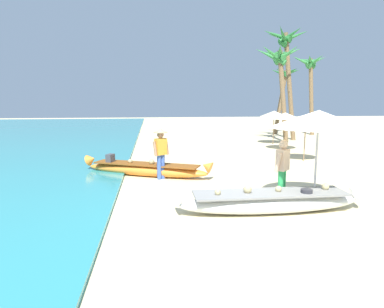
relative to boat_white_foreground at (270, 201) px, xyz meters
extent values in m
plane|color=beige|center=(-0.22, 0.75, -0.27)|extent=(80.00, 80.00, 0.00)
ellipsoid|color=white|center=(0.00, 0.00, -0.04)|extent=(4.21, 0.85, 0.46)
cone|color=white|center=(2.05, 0.01, 0.24)|extent=(0.44, 0.50, 0.56)
cone|color=white|center=(-2.05, -0.01, 0.24)|extent=(0.44, 0.50, 0.56)
cube|color=gray|center=(0.00, 0.00, 0.19)|extent=(3.53, 0.86, 0.04)
sphere|color=tan|center=(-1.24, -0.05, 0.26)|extent=(0.14, 0.14, 0.14)
sphere|color=tan|center=(-0.53, 0.03, 0.29)|extent=(0.19, 0.19, 0.19)
sphere|color=tan|center=(0.21, 0.05, 0.27)|extent=(0.15, 0.15, 0.15)
cylinder|color=#2D2D33|center=(0.81, -0.13, 0.24)|extent=(0.27, 0.27, 0.10)
sphere|color=tan|center=(1.38, 0.09, 0.27)|extent=(0.17, 0.17, 0.17)
ellipsoid|color=orange|center=(-2.90, 4.14, -0.06)|extent=(4.26, 2.39, 0.41)
cone|color=orange|center=(-0.95, 3.27, 0.19)|extent=(0.53, 0.52, 0.47)
cone|color=orange|center=(-4.84, 5.02, 0.19)|extent=(0.53, 0.52, 0.47)
cube|color=brown|center=(-2.90, 4.14, 0.14)|extent=(3.62, 2.12, 0.04)
cube|color=#424247|center=(-4.13, 4.60, 0.29)|extent=(0.31, 0.36, 0.29)
sphere|color=tan|center=(-3.43, 4.33, 0.22)|extent=(0.16, 0.16, 0.16)
sphere|color=tan|center=(-2.70, 4.02, 0.23)|extent=(0.19, 0.19, 0.19)
cylinder|color=#3D5BA8|center=(-2.35, 3.66, 0.14)|extent=(0.14, 0.14, 0.81)
cylinder|color=#3D5BA8|center=(-2.46, 3.58, 0.14)|extent=(0.14, 0.14, 0.81)
cube|color=gold|center=(-2.40, 3.62, 0.80)|extent=(0.42, 0.38, 0.53)
cylinder|color=#9E7051|center=(-2.20, 3.73, 0.75)|extent=(0.18, 0.21, 0.48)
cylinder|color=#9E7051|center=(-2.58, 3.48, 0.75)|extent=(0.18, 0.21, 0.48)
sphere|color=#9E7051|center=(-2.40, 3.62, 1.19)|extent=(0.22, 0.22, 0.22)
cylinder|color=tan|center=(-2.40, 3.62, 1.27)|extent=(0.44, 0.44, 0.02)
cone|color=tan|center=(-2.40, 3.62, 1.34)|extent=(0.26, 0.26, 0.12)
cylinder|color=green|center=(0.49, 0.64, 0.15)|extent=(0.14, 0.14, 0.84)
cylinder|color=green|center=(0.59, 0.74, 0.15)|extent=(0.14, 0.14, 0.84)
cube|color=beige|center=(0.54, 0.69, 0.83)|extent=(0.41, 0.41, 0.53)
cylinder|color=beige|center=(0.36, 0.54, 0.78)|extent=(0.20, 0.20, 0.48)
cylinder|color=beige|center=(0.69, 0.87, 0.78)|extent=(0.20, 0.20, 0.48)
sphere|color=beige|center=(0.54, 0.69, 1.22)|extent=(0.22, 0.22, 0.22)
cylinder|color=#B7B7BC|center=(1.22, 0.31, 0.89)|extent=(0.05, 0.05, 2.32)
cone|color=silver|center=(1.22, 0.31, 1.86)|extent=(2.26, 2.26, 0.42)
cylinder|color=#333338|center=(1.22, 0.31, -0.24)|extent=(0.36, 0.36, 0.06)
cylinder|color=#8E6B47|center=(3.67, 6.20, 0.68)|extent=(0.04, 0.04, 1.90)
cone|color=beige|center=(3.67, 6.20, 1.48)|extent=(1.60, 1.60, 0.32)
cylinder|color=#8E6B47|center=(3.99, 9.23, 0.68)|extent=(0.04, 0.04, 1.90)
cone|color=beige|center=(3.99, 9.23, 1.48)|extent=(1.60, 1.60, 0.32)
cylinder|color=#8E6B47|center=(4.28, 11.61, 0.68)|extent=(0.04, 0.04, 1.90)
cone|color=beige|center=(4.28, 11.61, 1.48)|extent=(1.60, 1.60, 0.32)
cylinder|color=brown|center=(5.85, 13.36, 3.00)|extent=(1.09, 0.28, 6.56)
cone|color=#287033|center=(5.98, 13.40, 6.05)|extent=(1.97, 0.49, 1.05)
cone|color=#287033|center=(5.73, 13.77, 5.98)|extent=(1.29, 1.64, 1.20)
cone|color=#287033|center=(5.19, 13.80, 6.11)|extent=(1.25, 1.79, 0.88)
cone|color=#287033|center=(4.96, 13.43, 6.09)|extent=(1.83, 0.59, 0.92)
cone|color=#287033|center=(5.14, 12.94, 5.97)|extent=(1.36, 1.71, 1.23)
cone|color=#287033|center=(5.65, 12.98, 6.07)|extent=(1.06, 1.58, 0.96)
cylinder|color=brown|center=(6.69, 16.95, 2.02)|extent=(0.93, 0.28, 4.63)
cone|color=#23602D|center=(7.40, 17.00, 4.21)|extent=(1.49, 0.53, 0.74)
cone|color=#23602D|center=(7.12, 17.39, 4.22)|extent=(0.73, 1.69, 0.71)
cone|color=#23602D|center=(6.69, 17.18, 4.15)|extent=(1.43, 1.15, 0.89)
cone|color=#23602D|center=(6.65, 16.70, 4.21)|extent=(1.58, 1.25, 0.72)
cone|color=#23602D|center=(7.16, 16.56, 4.21)|extent=(0.87, 1.59, 0.74)
cylinder|color=brown|center=(8.67, 16.20, 2.41)|extent=(0.69, 0.28, 5.38)
cone|color=#337F3D|center=(8.86, 16.21, 4.94)|extent=(1.50, 0.39, 0.85)
cone|color=#337F3D|center=(8.77, 16.59, 4.89)|extent=(1.39, 1.63, 1.01)
cone|color=#337F3D|center=(8.21, 16.57, 4.99)|extent=(1.23, 1.58, 0.71)
cone|color=#337F3D|center=(7.99, 16.25, 4.88)|extent=(1.74, 0.52, 1.03)
cone|color=#337F3D|center=(8.25, 15.83, 4.95)|extent=(1.09, 1.56, 0.83)
cone|color=#337F3D|center=(8.62, 15.84, 4.89)|extent=(0.90, 1.46, 0.98)
cylinder|color=brown|center=(5.05, 12.32, 2.40)|extent=(0.89, 0.28, 5.37)
cone|color=#337F3D|center=(5.21, 12.33, 4.87)|extent=(1.72, 0.38, 1.01)
cone|color=#337F3D|center=(5.08, 12.73, 4.96)|extent=(1.55, 1.74, 0.73)
cone|color=#337F3D|center=(4.57, 12.82, 4.90)|extent=(0.95, 1.93, 0.92)
cone|color=#337F3D|center=(4.28, 12.61, 4.80)|extent=(1.83, 1.32, 1.21)
cone|color=#337F3D|center=(4.28, 12.13, 4.83)|extent=(1.77, 1.02, 1.12)
cone|color=#337F3D|center=(4.55, 11.81, 4.94)|extent=(1.02, 2.02, 0.81)
cone|color=#337F3D|center=(5.02, 11.99, 4.81)|extent=(1.27, 1.40, 1.13)
camera|label=1|loc=(-2.67, -7.33, 2.34)|focal=31.99mm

